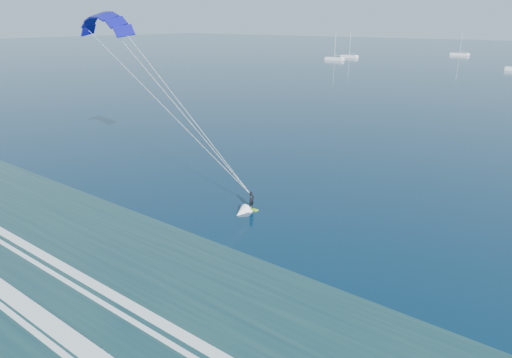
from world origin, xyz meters
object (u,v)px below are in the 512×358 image
at_px(sailboat_1, 349,56).
at_px(sailboat_2, 460,54).
at_px(sailboat_0, 334,59).
at_px(kitesurfer_rig, 174,103).

height_order(sailboat_1, sailboat_2, sailboat_2).
xyz_separation_m(sailboat_0, sailboat_2, (35.77, 62.45, -0.00)).
xyz_separation_m(kitesurfer_rig, sailboat_1, (-68.03, 171.57, -8.79)).
relative_size(sailboat_0, sailboat_2, 0.99).
bearing_deg(sailboat_1, sailboat_0, -86.53).
distance_m(sailboat_0, sailboat_1, 16.13).
bearing_deg(sailboat_2, kitesurfer_rig, -81.83).
height_order(sailboat_0, sailboat_1, sailboat_0).
distance_m(sailboat_0, sailboat_2, 71.97).
xyz_separation_m(kitesurfer_rig, sailboat_0, (-67.05, 155.47, -8.79)).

